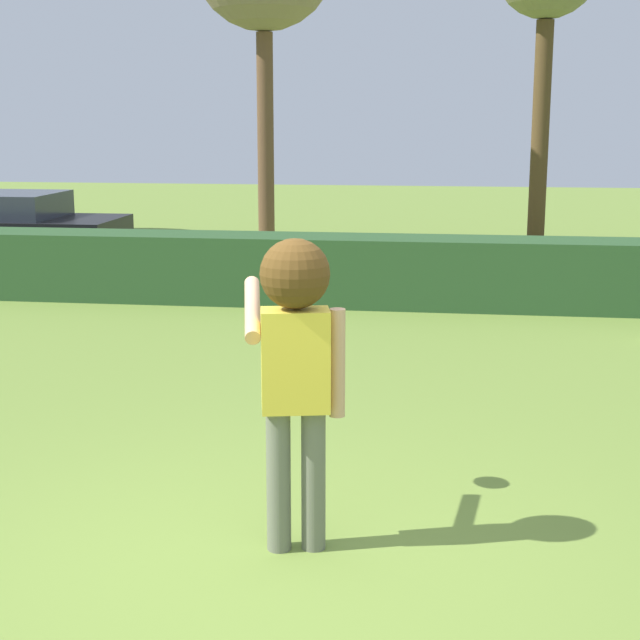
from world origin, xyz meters
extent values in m
plane|color=olive|center=(0.00, 0.00, 0.00)|extent=(60.00, 60.00, 0.00)
cylinder|color=#686C5A|center=(0.07, 0.25, 0.42)|extent=(0.14, 0.14, 0.84)
cylinder|color=#686C5A|center=(0.26, 0.29, 0.42)|extent=(0.14, 0.14, 0.84)
cube|color=yellow|center=(0.16, 0.27, 1.13)|extent=(0.42, 0.29, 0.58)
cylinder|color=tan|center=(-0.13, 0.49, 1.37)|extent=(0.22, 0.62, 0.30)
cylinder|color=tan|center=(0.39, 0.32, 1.11)|extent=(0.09, 0.09, 0.62)
sphere|color=tan|center=(0.16, 0.27, 1.59)|extent=(0.22, 0.22, 0.22)
sphere|color=#503514|center=(0.16, 0.27, 1.62)|extent=(0.39, 0.39, 0.39)
cylinder|color=red|center=(0.23, 1.11, 1.18)|extent=(0.23, 0.23, 0.05)
cube|color=#2A4E27|center=(0.00, 7.71, 0.45)|extent=(22.23, 0.90, 0.91)
cylinder|color=black|center=(-4.96, 10.75, 0.30)|extent=(0.60, 0.10, 0.60)
cylinder|color=black|center=(-4.95, 9.05, 0.30)|extent=(0.60, 0.10, 0.60)
cylinder|color=brown|center=(-2.28, 11.97, 1.93)|extent=(0.29, 0.29, 3.87)
cylinder|color=#503A1F|center=(2.54, 13.44, 2.07)|extent=(0.32, 0.32, 4.14)
camera|label=1|loc=(1.02, -4.88, 2.47)|focal=54.17mm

